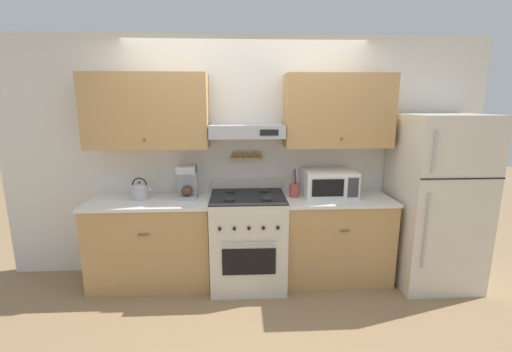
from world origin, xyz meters
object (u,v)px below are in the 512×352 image
object	(u,v)px
microwave	(329,183)
utensil_crock	(294,189)
coffee_maker	(187,182)
stove_range	(248,239)
refrigerator	(435,201)
tea_kettle	(140,191)

from	to	relation	value
microwave	utensil_crock	xyz separation A→B (m)	(-0.37, -0.02, -0.06)
coffee_maker	microwave	size ratio (longest dim) A/B	0.64
microwave	coffee_maker	bearing A→B (deg)	179.55
stove_range	refrigerator	world-z (taller)	refrigerator
stove_range	utensil_crock	world-z (taller)	utensil_crock
utensil_crock	microwave	bearing A→B (deg)	2.76
utensil_crock	coffee_maker	bearing A→B (deg)	178.48
stove_range	refrigerator	bearing A→B (deg)	-1.29
tea_kettle	refrigerator	bearing A→B (deg)	-2.78
refrigerator	tea_kettle	distance (m)	3.03
refrigerator	microwave	xyz separation A→B (m)	(-1.07, 0.17, 0.16)
stove_range	microwave	distance (m)	1.03
tea_kettle	coffee_maker	xyz separation A→B (m)	(0.48, 0.03, 0.08)
stove_range	utensil_crock	bearing A→B (deg)	11.94
coffee_maker	utensil_crock	world-z (taller)	coffee_maker
refrigerator	microwave	world-z (taller)	refrigerator
tea_kettle	utensil_crock	distance (m)	1.59
stove_range	tea_kettle	distance (m)	1.21
refrigerator	utensil_crock	xyz separation A→B (m)	(-1.44, 0.15, 0.10)
coffee_maker	tea_kettle	bearing A→B (deg)	-176.47
stove_range	tea_kettle	size ratio (longest dim) A/B	4.71
coffee_maker	utensil_crock	size ratio (longest dim) A/B	1.15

